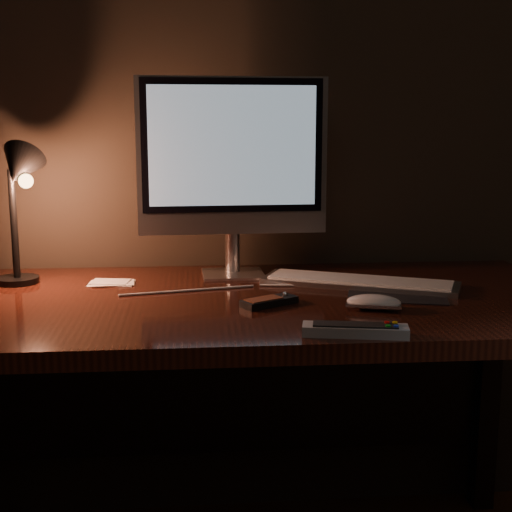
{
  "coord_description": "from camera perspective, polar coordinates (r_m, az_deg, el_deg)",
  "views": [
    {
      "loc": [
        -0.11,
        0.25,
        1.15
      ],
      "look_at": [
        0.02,
        1.73,
        0.87
      ],
      "focal_mm": 50.0,
      "sensor_mm": 36.0,
      "label": 1
    }
  ],
  "objects": [
    {
      "name": "papers",
      "position": [
        1.83,
        -11.51,
        -2.11
      ],
      "size": [
        0.12,
        0.08,
        0.01
      ],
      "primitive_type": "cube",
      "rotation": [
        0.0,
        0.0,
        -0.05
      ],
      "color": "white",
      "rests_on": "desk"
    },
    {
      "name": "tv_remote",
      "position": [
        1.37,
        7.94,
        -5.87
      ],
      "size": [
        0.21,
        0.09,
        0.03
      ],
      "rotation": [
        0.0,
        0.0,
        -0.19
      ],
      "color": "gray",
      "rests_on": "desk"
    },
    {
      "name": "cable",
      "position": [
        1.72,
        0.02,
        -2.67
      ],
      "size": [
        0.64,
        0.01,
        0.01
      ],
      "primitive_type": "cylinder",
      "rotation": [
        0.0,
        1.57,
        0.01
      ],
      "color": "white",
      "rests_on": "desk"
    },
    {
      "name": "desk_lamp",
      "position": [
        1.82,
        -18.47,
        5.16
      ],
      "size": [
        0.16,
        0.18,
        0.36
      ],
      "rotation": [
        0.0,
        0.0,
        0.18
      ],
      "color": "black",
      "rests_on": "desk"
    },
    {
      "name": "mousepad",
      "position": [
        1.71,
        11.19,
        -3.0
      ],
      "size": [
        0.26,
        0.23,
        0.0
      ],
      "primitive_type": "cube",
      "rotation": [
        0.0,
        0.0,
        -0.25
      ],
      "color": "black",
      "rests_on": "desk"
    },
    {
      "name": "desk",
      "position": [
        1.76,
        -1.32,
        -6.79
      ],
      "size": [
        1.6,
        0.75,
        0.75
      ],
      "color": "black",
      "rests_on": "ground"
    },
    {
      "name": "media_remote",
      "position": [
        1.58,
        1.07,
        -3.64
      ],
      "size": [
        0.14,
        0.11,
        0.02
      ],
      "rotation": [
        0.0,
        0.0,
        0.54
      ],
      "color": "black",
      "rests_on": "desk"
    },
    {
      "name": "mouse",
      "position": [
        1.57,
        9.4,
        -3.82
      ],
      "size": [
        0.13,
        0.09,
        0.02
      ],
      "primitive_type": "ellipsoid",
      "rotation": [
        0.0,
        0.0,
        -0.28
      ],
      "color": "white",
      "rests_on": "desk"
    },
    {
      "name": "keyboard",
      "position": [
        1.79,
        8.29,
        -2.07
      ],
      "size": [
        0.49,
        0.32,
        0.02
      ],
      "primitive_type": "cube",
      "rotation": [
        0.0,
        0.0,
        -0.42
      ],
      "color": "silver",
      "rests_on": "desk"
    },
    {
      "name": "monitor",
      "position": [
        1.84,
        -1.89,
        7.68
      ],
      "size": [
        0.49,
        0.15,
        0.51
      ],
      "rotation": [
        0.0,
        0.0,
        0.04
      ],
      "color": "silver",
      "rests_on": "desk"
    }
  ]
}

